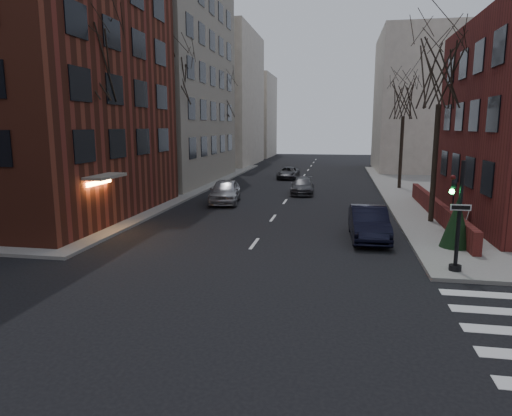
{
  "coord_description": "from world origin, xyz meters",
  "views": [
    {
      "loc": [
        3.73,
        -7.98,
        5.34
      ],
      "look_at": [
        0.41,
        10.2,
        2.0
      ],
      "focal_mm": 32.0,
      "sensor_mm": 36.0,
      "label": 1
    }
  ],
  "objects_px": {
    "sandwich_board": "(470,219)",
    "evergreen_shrub": "(457,222)",
    "tree_left_b": "(174,78)",
    "tree_right_b": "(404,98)",
    "car_lane_gray": "(302,186)",
    "car_lane_far": "(288,173)",
    "car_lane_silver": "(225,191)",
    "streetlamp_far": "(231,136)",
    "parked_sedan": "(369,223)",
    "tree_right_a": "(441,73)",
    "traffic_signal": "(457,223)",
    "tree_left_c": "(221,100)",
    "streetlamp_near": "(164,142)",
    "tree_left_a": "(90,63)"
  },
  "relations": [
    {
      "from": "tree_left_b",
      "to": "tree_right_b",
      "type": "height_order",
      "value": "tree_left_b"
    },
    {
      "from": "tree_left_c",
      "to": "evergreen_shrub",
      "type": "bearing_deg",
      "value": -57.44
    },
    {
      "from": "tree_left_a",
      "to": "tree_left_b",
      "type": "distance_m",
      "value": 12.01
    },
    {
      "from": "tree_right_b",
      "to": "sandwich_board",
      "type": "relative_size",
      "value": 11.22
    },
    {
      "from": "traffic_signal",
      "to": "tree_right_b",
      "type": "height_order",
      "value": "tree_right_b"
    },
    {
      "from": "car_lane_silver",
      "to": "tree_left_b",
      "type": "bearing_deg",
      "value": 137.59
    },
    {
      "from": "streetlamp_near",
      "to": "parked_sedan",
      "type": "bearing_deg",
      "value": -31.45
    },
    {
      "from": "streetlamp_near",
      "to": "sandwich_board",
      "type": "relative_size",
      "value": 7.68
    },
    {
      "from": "car_lane_silver",
      "to": "car_lane_far",
      "type": "relative_size",
      "value": 1.14
    },
    {
      "from": "traffic_signal",
      "to": "streetlamp_near",
      "type": "xyz_separation_m",
      "value": [
        -16.14,
        13.01,
        2.33
      ]
    },
    {
      "from": "tree_left_c",
      "to": "car_lane_far",
      "type": "distance_m",
      "value": 10.62
    },
    {
      "from": "tree_left_b",
      "to": "streetlamp_near",
      "type": "distance_m",
      "value": 6.18
    },
    {
      "from": "tree_left_a",
      "to": "sandwich_board",
      "type": "xyz_separation_m",
      "value": [
        19.3,
        2.81,
        -7.91
      ]
    },
    {
      "from": "car_lane_silver",
      "to": "car_lane_gray",
      "type": "relative_size",
      "value": 1.13
    },
    {
      "from": "sandwich_board",
      "to": "evergreen_shrub",
      "type": "relative_size",
      "value": 0.37
    },
    {
      "from": "streetlamp_far",
      "to": "parked_sedan",
      "type": "bearing_deg",
      "value": -64.58
    },
    {
      "from": "traffic_signal",
      "to": "tree_left_a",
      "type": "bearing_deg",
      "value": 163.35
    },
    {
      "from": "streetlamp_far",
      "to": "evergreen_shrub",
      "type": "relative_size",
      "value": 2.88
    },
    {
      "from": "streetlamp_near",
      "to": "car_lane_silver",
      "type": "height_order",
      "value": "streetlamp_near"
    },
    {
      "from": "car_lane_gray",
      "to": "sandwich_board",
      "type": "xyz_separation_m",
      "value": [
        9.58,
        -11.17,
        -0.07
      ]
    },
    {
      "from": "tree_left_b",
      "to": "car_lane_silver",
      "type": "bearing_deg",
      "value": -34.84
    },
    {
      "from": "tree_left_b",
      "to": "streetlamp_far",
      "type": "height_order",
      "value": "tree_left_b"
    },
    {
      "from": "sandwich_board",
      "to": "tree_left_a",
      "type": "bearing_deg",
      "value": -156.4
    },
    {
      "from": "tree_left_b",
      "to": "car_lane_gray",
      "type": "distance_m",
      "value": 12.92
    },
    {
      "from": "tree_left_c",
      "to": "tree_right_a",
      "type": "bearing_deg",
      "value": -51.34
    },
    {
      "from": "streetlamp_near",
      "to": "car_lane_gray",
      "type": "relative_size",
      "value": 1.46
    },
    {
      "from": "car_lane_silver",
      "to": "sandwich_board",
      "type": "height_order",
      "value": "car_lane_silver"
    },
    {
      "from": "traffic_signal",
      "to": "tree_left_c",
      "type": "bearing_deg",
      "value": 118.36
    },
    {
      "from": "tree_left_b",
      "to": "evergreen_shrub",
      "type": "relative_size",
      "value": 4.95
    },
    {
      "from": "tree_left_b",
      "to": "sandwich_board",
      "type": "distance_m",
      "value": 22.95
    },
    {
      "from": "streetlamp_far",
      "to": "streetlamp_near",
      "type": "bearing_deg",
      "value": -90.0
    },
    {
      "from": "tree_left_b",
      "to": "tree_left_c",
      "type": "height_order",
      "value": "tree_left_b"
    },
    {
      "from": "tree_left_b",
      "to": "tree_right_b",
      "type": "xyz_separation_m",
      "value": [
        17.6,
        6.0,
        -1.33
      ]
    },
    {
      "from": "car_lane_gray",
      "to": "car_lane_far",
      "type": "distance_m",
      "value": 10.66
    },
    {
      "from": "parked_sedan",
      "to": "sandwich_board",
      "type": "height_order",
      "value": "parked_sedan"
    },
    {
      "from": "car_lane_far",
      "to": "tree_left_a",
      "type": "bearing_deg",
      "value": -105.64
    },
    {
      "from": "tree_right_a",
      "to": "traffic_signal",
      "type": "bearing_deg",
      "value": -95.47
    },
    {
      "from": "tree_right_a",
      "to": "car_lane_far",
      "type": "relative_size",
      "value": 2.29
    },
    {
      "from": "tree_left_c",
      "to": "car_lane_silver",
      "type": "bearing_deg",
      "value": -74.74
    },
    {
      "from": "tree_left_b",
      "to": "tree_right_b",
      "type": "relative_size",
      "value": 1.18
    },
    {
      "from": "car_lane_gray",
      "to": "car_lane_far",
      "type": "bearing_deg",
      "value": 100.18
    },
    {
      "from": "tree_right_a",
      "to": "car_lane_far",
      "type": "xyz_separation_m",
      "value": [
        -10.19,
        20.39,
        -7.44
      ]
    },
    {
      "from": "parked_sedan",
      "to": "car_lane_far",
      "type": "relative_size",
      "value": 1.12
    },
    {
      "from": "tree_right_b",
      "to": "streetlamp_far",
      "type": "bearing_deg",
      "value": 149.53
    },
    {
      "from": "car_lane_far",
      "to": "tree_right_a",
      "type": "bearing_deg",
      "value": -62.2
    },
    {
      "from": "tree_left_c",
      "to": "sandwich_board",
      "type": "xyz_separation_m",
      "value": [
        19.3,
        -23.19,
        -7.47
      ]
    },
    {
      "from": "traffic_signal",
      "to": "evergreen_shrub",
      "type": "height_order",
      "value": "traffic_signal"
    },
    {
      "from": "parked_sedan",
      "to": "tree_right_a",
      "type": "bearing_deg",
      "value": 46.88
    },
    {
      "from": "car_lane_gray",
      "to": "evergreen_shrub",
      "type": "xyz_separation_m",
      "value": [
        7.87,
        -15.53,
        0.62
      ]
    },
    {
      "from": "tree_right_b",
      "to": "car_lane_gray",
      "type": "xyz_separation_m",
      "value": [
        -7.88,
        -4.01,
        -6.96
      ]
    }
  ]
}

